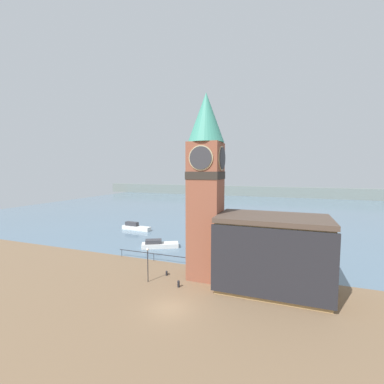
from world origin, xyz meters
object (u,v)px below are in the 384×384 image
at_px(mooring_bollard_near, 179,283).
at_px(pier_building, 272,253).
at_px(clock_tower, 206,181).
at_px(lamp_post, 148,258).
at_px(boat_near, 159,244).
at_px(boat_far, 135,227).
at_px(mooring_bollard_far, 167,273).

bearing_deg(mooring_bollard_near, pier_building, 17.36).
xyz_separation_m(clock_tower, pier_building, (7.78, -0.72, -7.66)).
height_order(clock_tower, mooring_bollard_near, clock_tower).
xyz_separation_m(clock_tower, lamp_post, (-5.91, -3.71, -8.93)).
xyz_separation_m(clock_tower, boat_near, (-11.03, 8.82, -11.25)).
relative_size(boat_far, mooring_bollard_far, 11.34).
distance_m(boat_near, boat_far, 14.59).
height_order(boat_far, lamp_post, lamp_post).
bearing_deg(mooring_bollard_far, lamp_post, -117.92).
relative_size(mooring_bollard_near, lamp_post, 0.19).
relative_size(boat_far, lamp_post, 1.69).
height_order(mooring_bollard_near, lamp_post, lamp_post).
relative_size(boat_near, lamp_post, 1.59).
height_order(pier_building, boat_near, pier_building).
bearing_deg(boat_far, clock_tower, -36.27).
height_order(boat_near, mooring_bollard_far, boat_near).
distance_m(clock_tower, boat_far, 30.79).
height_order(boat_near, boat_far, boat_far).
relative_size(clock_tower, boat_near, 3.44).
bearing_deg(mooring_bollard_far, pier_building, 2.78).
height_order(boat_far, mooring_bollard_far, boat_far).
relative_size(mooring_bollard_far, lamp_post, 0.15).
bearing_deg(mooring_bollard_near, mooring_bollard_far, 137.39).
relative_size(pier_building, mooring_bollard_far, 19.49).
height_order(pier_building, mooring_bollard_far, pier_building).
height_order(pier_building, lamp_post, pier_building).
xyz_separation_m(clock_tower, mooring_bollard_near, (-1.99, -3.77, -11.33)).
relative_size(boat_near, mooring_bollard_near, 8.26).
bearing_deg(clock_tower, mooring_bollard_far, -164.16).
xyz_separation_m(boat_near, lamp_post, (5.12, -12.53, 2.32)).
bearing_deg(clock_tower, boat_far, 139.66).
distance_m(mooring_bollard_near, lamp_post, 4.60).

